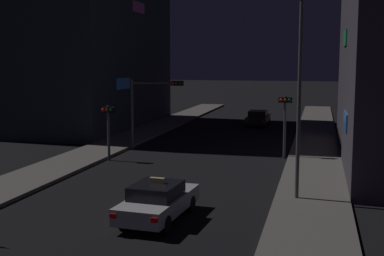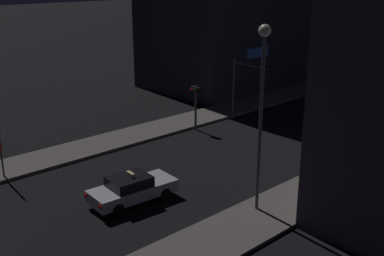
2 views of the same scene
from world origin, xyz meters
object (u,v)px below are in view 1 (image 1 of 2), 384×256
at_px(traffic_light_left_kerb, 108,121).
at_px(street_lamp_near_block, 300,52).
at_px(traffic_light_overhead, 152,99).
at_px(taxi, 158,201).
at_px(traffic_light_right_kerb, 285,114).
at_px(far_car, 258,118).

distance_m(traffic_light_left_kerb, street_lamp_near_block, 13.54).
distance_m(traffic_light_overhead, street_lamp_near_block, 14.65).
height_order(taxi, traffic_light_overhead, traffic_light_overhead).
height_order(traffic_light_right_kerb, street_lamp_near_block, street_lamp_near_block).
bearing_deg(taxi, far_car, 89.39).
height_order(far_car, traffic_light_right_kerb, traffic_light_right_kerb).
distance_m(traffic_light_overhead, traffic_light_right_kerb, 8.76).
bearing_deg(traffic_light_overhead, taxi, -70.78).
distance_m(taxi, far_car, 28.93).
distance_m(traffic_light_right_kerb, street_lamp_near_block, 10.26).
bearing_deg(taxi, traffic_light_right_kerb, 74.47).
height_order(traffic_light_overhead, traffic_light_right_kerb, traffic_light_overhead).
xyz_separation_m(traffic_light_left_kerb, street_lamp_near_block, (11.25, -6.46, 3.86)).
bearing_deg(far_car, street_lamp_near_block, -79.67).
relative_size(taxi, traffic_light_left_kerb, 1.39).
xyz_separation_m(far_car, street_lamp_near_block, (4.58, -25.13, 5.51)).
distance_m(traffic_light_overhead, traffic_light_left_kerb, 4.37).
bearing_deg(traffic_light_left_kerb, traffic_light_right_kerb, 17.17).
height_order(far_car, traffic_light_left_kerb, traffic_light_left_kerb).
relative_size(far_car, traffic_light_right_kerb, 1.17).
xyz_separation_m(traffic_light_right_kerb, street_lamp_near_block, (1.17, -9.58, 3.50)).
relative_size(taxi, traffic_light_overhead, 0.97).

